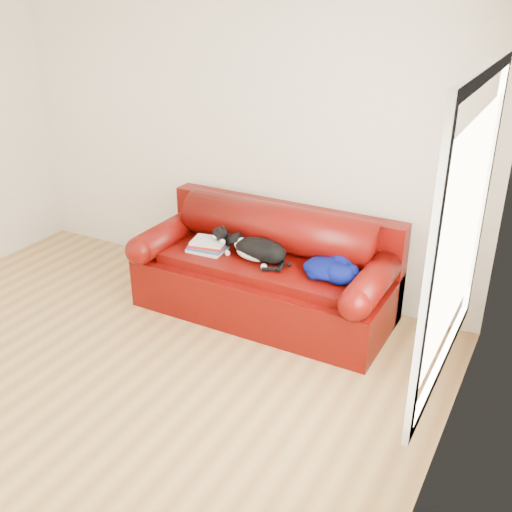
{
  "coord_description": "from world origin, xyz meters",
  "views": [
    {
      "loc": [
        2.62,
        -2.4,
        2.58
      ],
      "look_at": [
        0.58,
        1.35,
        0.58
      ],
      "focal_mm": 42.0,
      "sensor_mm": 36.0,
      "label": 1
    }
  ],
  "objects": [
    {
      "name": "book_stack",
      "position": [
        0.09,
        1.41,
        0.55
      ],
      "size": [
        0.31,
        0.26,
        0.1
      ],
      "rotation": [
        0.0,
        0.0,
        0.13
      ],
      "color": "beige",
      "rests_on": "sofa_base"
    },
    {
      "name": "room_shell",
      "position": [
        0.12,
        0.02,
        1.67
      ],
      "size": [
        4.52,
        4.02,
        2.61
      ],
      "color": "beige",
      "rests_on": "ground"
    },
    {
      "name": "ground",
      "position": [
        0.0,
        0.0,
        0.0
      ],
      "size": [
        4.5,
        4.5,
        0.0
      ],
      "primitive_type": "plane",
      "color": "olive",
      "rests_on": "ground"
    },
    {
      "name": "sofa_back",
      "position": [
        0.58,
        1.74,
        0.54
      ],
      "size": [
        2.1,
        1.01,
        0.88
      ],
      "color": "#370602",
      "rests_on": "ground"
    },
    {
      "name": "cat",
      "position": [
        0.56,
        1.44,
        0.59
      ],
      "size": [
        0.62,
        0.34,
        0.23
      ],
      "rotation": [
        0.0,
        0.0,
        -0.22
      ],
      "color": "black",
      "rests_on": "sofa_base"
    },
    {
      "name": "blanket",
      "position": [
        1.16,
        1.47,
        0.56
      ],
      "size": [
        0.48,
        0.44,
        0.14
      ],
      "rotation": [
        0.0,
        0.0,
        -0.18
      ],
      "color": "#030241",
      "rests_on": "sofa_base"
    },
    {
      "name": "sofa_base",
      "position": [
        0.58,
        1.49,
        0.24
      ],
      "size": [
        2.1,
        0.9,
        0.5
      ],
      "color": "#370602",
      "rests_on": "ground"
    }
  ]
}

